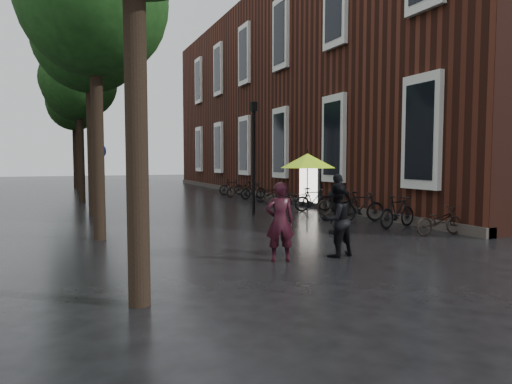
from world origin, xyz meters
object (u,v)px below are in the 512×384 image
person_black (336,220)px  lamp_post (254,147)px  parked_bicycles (296,197)px  person_burgundy (280,222)px  ad_lightbox (311,186)px  pedestrian_walking (338,204)px

person_black → lamp_post: size_ratio=0.37×
parked_bicycles → lamp_post: 3.86m
person_burgundy → ad_lightbox: bearing=-108.7°
ad_lightbox → lamp_post: 4.16m
person_black → pedestrian_walking: bearing=-133.6°
person_burgundy → parked_bicycles: 10.83m
ad_lightbox → pedestrian_walking: bearing=-130.4°
person_black → lamp_post: (1.32, 7.80, 1.83)m
pedestrian_walking → parked_bicycles: bearing=-119.5°
person_black → lamp_post: bearing=-109.1°
pedestrian_walking → parked_bicycles: pedestrian_walking is taller
person_burgundy → person_black: size_ratio=1.04×
person_burgundy → ad_lightbox: ad_lightbox is taller
person_burgundy → lamp_post: size_ratio=0.39×
person_black → parked_bicycles: size_ratio=0.09×
person_burgundy → parked_bicycles: size_ratio=0.10×
parked_bicycles → lamp_post: (-2.75, -1.64, 2.16)m
ad_lightbox → person_black: bearing=-133.3°
parked_bicycles → person_burgundy: bearing=-120.0°
person_black → parked_bicycles: person_black is taller
person_black → pedestrian_walking: (1.75, 2.58, 0.06)m
parked_bicycles → lamp_post: size_ratio=3.92×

